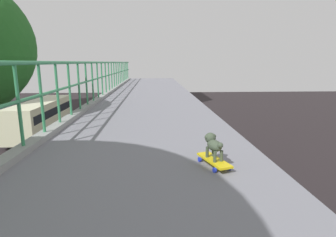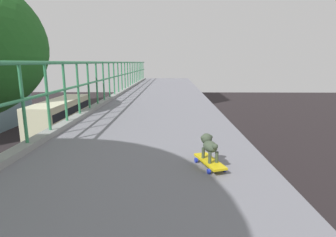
# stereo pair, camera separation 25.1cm
# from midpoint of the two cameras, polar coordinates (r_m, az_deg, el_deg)

# --- Properties ---
(city_bus) EXTENTS (2.70, 10.09, 3.10)m
(city_bus) POSITION_cam_midpoint_polar(r_m,az_deg,el_deg) (27.86, -21.58, 0.92)
(city_bus) COLOR beige
(city_bus) RESTS_ON ground
(toy_skateboard) EXTENTS (0.32, 0.55, 0.08)m
(toy_skateboard) POSITION_cam_midpoint_polar(r_m,az_deg,el_deg) (3.09, 11.19, -9.01)
(toy_skateboard) COLOR gold
(toy_skateboard) RESTS_ON overpass_deck
(small_dog) EXTENTS (0.20, 0.32, 0.28)m
(small_dog) POSITION_cam_midpoint_polar(r_m,az_deg,el_deg) (3.05, 11.08, -5.49)
(small_dog) COLOR #3E4A38
(small_dog) RESTS_ON toy_skateboard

